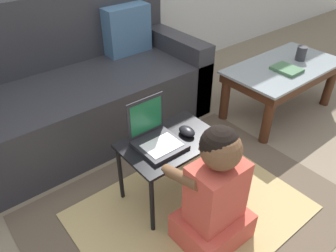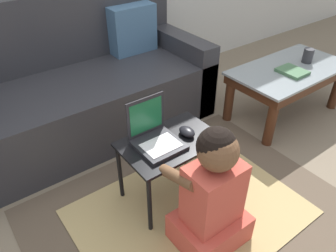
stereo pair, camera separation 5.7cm
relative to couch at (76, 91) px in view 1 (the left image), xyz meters
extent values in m
plane|color=#7F705B|center=(0.14, -1.01, -0.32)|extent=(16.00, 16.00, 0.00)
cube|color=brown|center=(0.09, -1.14, -0.31)|extent=(1.68, 1.27, 0.01)
cube|color=tan|center=(0.09, -1.14, -0.31)|extent=(1.21, 0.91, 0.00)
cube|color=#2D2D33|center=(-0.01, -0.06, -0.10)|extent=(1.84, 0.83, 0.44)
cube|color=#2D2D33|center=(-0.01, 0.27, 0.37)|extent=(1.84, 0.18, 0.50)
cube|color=#2D2D33|center=(0.83, -0.06, -0.03)|extent=(0.16, 0.83, 0.58)
cube|color=#426689|center=(0.53, 0.11, 0.30)|extent=(0.36, 0.14, 0.36)
cube|color=gray|center=(1.35, -0.79, 0.08)|extent=(0.94, 0.51, 0.02)
cube|color=#422314|center=(1.35, -0.79, 0.04)|extent=(0.90, 0.49, 0.07)
cylinder|color=#422314|center=(0.94, -0.99, -0.12)|extent=(0.07, 0.07, 0.39)
cylinder|color=#422314|center=(1.77, -0.99, -0.12)|extent=(0.07, 0.07, 0.39)
cylinder|color=#422314|center=(0.94, -0.59, -0.12)|extent=(0.07, 0.07, 0.39)
cylinder|color=#422314|center=(1.77, -0.59, -0.12)|extent=(0.07, 0.07, 0.39)
cube|color=black|center=(0.09, -0.96, 0.07)|extent=(0.53, 0.35, 0.02)
cylinder|color=black|center=(-0.15, -1.11, -0.13)|extent=(0.02, 0.02, 0.38)
cylinder|color=black|center=(0.33, -1.11, -0.13)|extent=(0.02, 0.02, 0.38)
cylinder|color=black|center=(-0.15, -0.81, -0.13)|extent=(0.02, 0.02, 0.38)
cylinder|color=black|center=(0.33, -0.81, -0.13)|extent=(0.02, 0.02, 0.38)
cube|color=#232328|center=(0.02, -0.96, 0.09)|extent=(0.23, 0.23, 0.02)
cube|color=silver|center=(0.02, -0.98, 0.10)|extent=(0.19, 0.14, 0.00)
cube|color=#232328|center=(0.02, -0.84, 0.21)|extent=(0.23, 0.01, 0.22)
cube|color=#196038|center=(0.02, -0.85, 0.21)|extent=(0.20, 0.00, 0.18)
ellipsoid|color=black|center=(0.20, -0.97, 0.10)|extent=(0.07, 0.10, 0.04)
cube|color=#CC4C3D|center=(0.06, -1.33, -0.23)|extent=(0.35, 0.29, 0.17)
cube|color=#CC4C3D|center=(0.06, -1.33, 0.02)|extent=(0.26, 0.19, 0.33)
sphere|color=brown|center=(0.06, -1.33, 0.27)|extent=(0.18, 0.18, 0.18)
sphere|color=black|center=(0.06, -1.32, 0.29)|extent=(0.18, 0.18, 0.18)
cylinder|color=brown|center=(-0.06, -1.22, 0.10)|extent=(0.06, 0.24, 0.13)
cylinder|color=brown|center=(0.18, -1.22, 0.10)|extent=(0.06, 0.24, 0.13)
cylinder|color=#2D2D33|center=(1.53, -0.81, 0.15)|extent=(0.08, 0.08, 0.11)
cube|color=#47704C|center=(1.28, -0.85, 0.10)|extent=(0.16, 0.20, 0.02)
camera|label=1|loc=(-0.79, -2.02, 1.15)|focal=35.00mm
camera|label=2|loc=(-0.74, -2.05, 1.15)|focal=35.00mm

